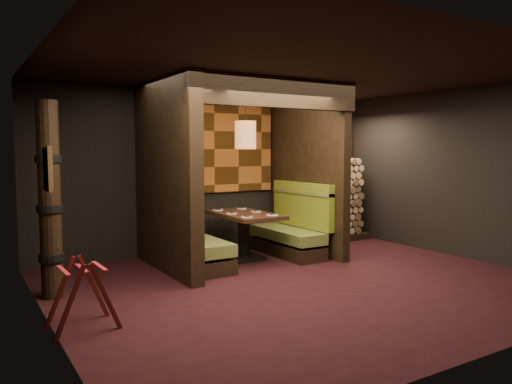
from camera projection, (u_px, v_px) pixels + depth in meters
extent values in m
cube|color=black|center=(306.00, 284.00, 6.78)|extent=(6.50, 5.50, 0.02)
cube|color=black|center=(308.00, 69.00, 6.54)|extent=(6.50, 5.50, 0.02)
cube|color=black|center=(214.00, 171.00, 9.00)|extent=(6.50, 0.02, 2.85)
cube|color=black|center=(501.00, 194.00, 4.31)|extent=(6.50, 0.02, 2.85)
cube|color=black|center=(45.00, 188.00, 4.96)|extent=(0.02, 5.50, 2.85)
cube|color=black|center=(462.00, 173.00, 8.36)|extent=(0.02, 5.50, 2.85)
cube|color=black|center=(166.00, 176.00, 7.36)|extent=(0.20, 2.20, 2.85)
cube|color=black|center=(307.00, 172.00, 8.78)|extent=(0.15, 2.10, 2.85)
cube|color=black|center=(276.00, 92.00, 7.14)|extent=(2.85, 0.18, 0.44)
cube|color=#A65A20|center=(214.00, 149.00, 8.91)|extent=(2.40, 0.06, 1.55)
cube|color=#A65A20|center=(169.00, 147.00, 7.53)|extent=(0.04, 1.85, 1.45)
cube|color=#510811|center=(186.00, 186.00, 8.62)|extent=(0.60, 0.12, 0.07)
cube|color=black|center=(197.00, 260.00, 7.73)|extent=(0.55, 1.60, 0.22)
cube|color=olive|center=(197.00, 244.00, 7.71)|extent=(0.55, 1.60, 0.18)
cube|color=#4A6A19|center=(177.00, 220.00, 7.50)|extent=(0.12, 1.60, 0.78)
cube|color=olive|center=(176.00, 197.00, 7.47)|extent=(0.15, 1.60, 0.06)
cube|color=black|center=(286.00, 248.00, 8.60)|extent=(0.55, 1.60, 0.22)
cube|color=olive|center=(286.00, 234.00, 8.58)|extent=(0.55, 1.60, 0.18)
cube|color=#4A6A19|center=(302.00, 210.00, 8.72)|extent=(0.12, 1.60, 0.78)
cube|color=olive|center=(302.00, 190.00, 8.69)|extent=(0.15, 1.60, 0.06)
cube|color=black|center=(244.00, 257.00, 8.25)|extent=(0.56, 0.56, 0.06)
cylinder|color=black|center=(244.00, 238.00, 8.22)|extent=(0.20, 0.20, 0.72)
cube|color=#361F14|center=(244.00, 215.00, 8.19)|extent=(0.83, 1.48, 0.06)
cylinder|color=white|center=(247.00, 217.00, 7.64)|extent=(0.18, 0.18, 0.01)
cube|color=black|center=(247.00, 216.00, 7.64)|extent=(0.07, 0.11, 0.02)
cylinder|color=white|center=(272.00, 215.00, 7.87)|extent=(0.18, 0.18, 0.01)
cube|color=black|center=(272.00, 214.00, 7.87)|extent=(0.07, 0.11, 0.02)
cylinder|color=white|center=(232.00, 213.00, 8.07)|extent=(0.18, 0.18, 0.01)
cube|color=black|center=(232.00, 212.00, 8.07)|extent=(0.07, 0.11, 0.02)
cylinder|color=white|center=(256.00, 212.00, 8.30)|extent=(0.18, 0.18, 0.01)
cube|color=black|center=(256.00, 211.00, 8.30)|extent=(0.07, 0.11, 0.02)
cylinder|color=white|center=(218.00, 210.00, 8.50)|extent=(0.18, 0.18, 0.01)
cube|color=black|center=(218.00, 209.00, 8.50)|extent=(0.07, 0.11, 0.02)
cylinder|color=white|center=(242.00, 208.00, 8.74)|extent=(0.18, 0.18, 0.01)
cube|color=black|center=(242.00, 208.00, 8.73)|extent=(0.07, 0.11, 0.02)
cylinder|color=#A06136|center=(245.00, 135.00, 8.04)|extent=(0.34, 0.34, 0.45)
sphere|color=#FFC672|center=(245.00, 135.00, 8.04)|extent=(0.18, 0.18, 0.18)
cylinder|color=black|center=(245.00, 103.00, 7.99)|extent=(0.02, 0.02, 0.58)
cube|color=brown|center=(47.00, 169.00, 5.05)|extent=(0.04, 0.36, 0.46)
cube|color=#3F3F3F|center=(50.00, 168.00, 5.06)|extent=(0.01, 0.27, 0.36)
cube|color=#48110C|center=(69.00, 304.00, 4.78)|extent=(0.34, 0.05, 0.75)
cube|color=#48110C|center=(106.00, 298.00, 4.97)|extent=(0.34, 0.05, 0.75)
cube|color=#48110C|center=(60.00, 293.00, 5.15)|extent=(0.34, 0.05, 0.75)
cube|color=#48110C|center=(94.00, 288.00, 5.34)|extent=(0.34, 0.05, 0.75)
cube|color=maroon|center=(63.00, 271.00, 4.94)|extent=(0.06, 0.47, 0.01)
cube|color=maroon|center=(82.00, 268.00, 5.04)|extent=(0.06, 0.47, 0.01)
cube|color=maroon|center=(99.00, 266.00, 5.13)|extent=(0.06, 0.47, 0.01)
cylinder|color=black|center=(50.00, 200.00, 6.02)|extent=(0.26, 0.26, 2.40)
cylinder|color=black|center=(52.00, 257.00, 6.08)|extent=(0.31, 0.31, 0.09)
cylinder|color=black|center=(50.00, 208.00, 6.03)|extent=(0.31, 0.31, 0.09)
cylinder|color=black|center=(48.00, 159.00, 5.98)|extent=(0.31, 0.31, 0.09)
cube|color=black|center=(326.00, 237.00, 9.96)|extent=(1.73, 0.70, 0.12)
cube|color=#766048|center=(326.00, 197.00, 9.89)|extent=(1.73, 0.70, 1.52)
cube|color=maroon|center=(317.00, 144.00, 10.08)|extent=(1.83, 0.10, 0.56)
cube|color=black|center=(302.00, 171.00, 9.05)|extent=(0.08, 0.08, 2.85)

